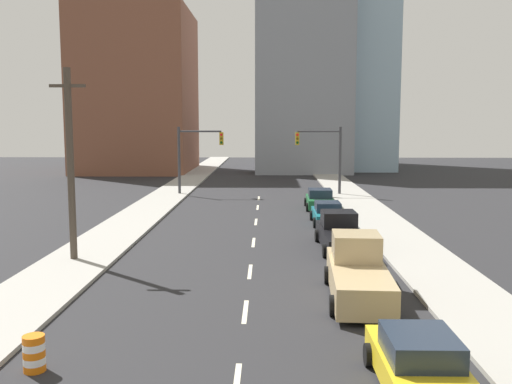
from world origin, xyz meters
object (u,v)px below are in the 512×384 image
object	(u,v)px
traffic_signal_right	(327,151)
sedan_yellow	(420,365)
utility_pole_left_mid	(70,164)
traffic_barrel	(34,353)
sedan_green	(320,200)
pickup_truck_black	(340,234)
sedan_teal	(328,214)
pickup_truck_tan	(358,273)
traffic_signal_left	(192,151)

from	to	relation	value
traffic_signal_right	sedan_yellow	size ratio (longest dim) A/B	1.35
utility_pole_left_mid	traffic_barrel	size ratio (longest dim) A/B	9.25
utility_pole_left_mid	sedan_green	xyz separation A→B (m)	(12.80, 16.52, -3.85)
traffic_barrel	sedan_green	xyz separation A→B (m)	(9.88, 28.10, 0.19)
utility_pole_left_mid	sedan_green	distance (m)	21.25
pickup_truck_black	sedan_teal	bearing A→B (deg)	88.36
sedan_yellow	pickup_truck_black	world-z (taller)	pickup_truck_black
utility_pole_left_mid	sedan_yellow	bearing A→B (deg)	-44.82
traffic_signal_right	sedan_green	world-z (taller)	traffic_signal_right
pickup_truck_tan	sedan_teal	world-z (taller)	pickup_truck_tan
traffic_signal_left	sedan_green	size ratio (longest dim) A/B	1.36
utility_pole_left_mid	traffic_barrel	bearing A→B (deg)	-75.88
traffic_signal_right	sedan_green	bearing A→B (deg)	-99.33
pickup_truck_black	traffic_signal_right	bearing A→B (deg)	85.10
traffic_signal_right	pickup_truck_black	xyz separation A→B (m)	(-1.47, -21.29, -3.13)
traffic_signal_left	traffic_barrel	world-z (taller)	traffic_signal_left
traffic_signal_left	sedan_teal	world-z (taller)	traffic_signal_left
traffic_signal_right	utility_pole_left_mid	distance (m)	28.12
traffic_signal_left	sedan_teal	size ratio (longest dim) A/B	1.38
traffic_barrel	pickup_truck_black	distance (m)	17.54
traffic_signal_left	pickup_truck_black	world-z (taller)	traffic_signal_left
utility_pole_left_mid	sedan_yellow	distance (m)	18.09
traffic_signal_right	pickup_truck_black	world-z (taller)	traffic_signal_right
traffic_signal_right	sedan_green	size ratio (longest dim) A/B	1.36
sedan_teal	sedan_green	distance (m)	6.40
traffic_signal_right	sedan_yellow	distance (m)	36.96
sedan_yellow	pickup_truck_tan	world-z (taller)	pickup_truck_tan
utility_pole_left_mid	pickup_truck_tan	size ratio (longest dim) A/B	1.40
traffic_signal_left	utility_pole_left_mid	world-z (taller)	utility_pole_left_mid
traffic_barrel	sedan_green	world-z (taller)	sedan_green
utility_pole_left_mid	traffic_barrel	xyz separation A→B (m)	(2.91, -11.57, -4.04)
traffic_signal_left	pickup_truck_black	xyz separation A→B (m)	(10.34, -21.29, -3.13)
traffic_signal_left	sedan_teal	bearing A→B (deg)	-53.71
pickup_truck_tan	traffic_signal_left	bearing A→B (deg)	111.74
traffic_signal_right	sedan_teal	bearing A→B (deg)	-95.56
utility_pole_left_mid	pickup_truck_black	xyz separation A→B (m)	(12.61, 3.04, -3.77)
pickup_truck_tan	pickup_truck_black	xyz separation A→B (m)	(0.41, 8.18, -0.16)
pickup_truck_black	traffic_barrel	bearing A→B (deg)	-124.53
traffic_signal_right	pickup_truck_black	size ratio (longest dim) A/B	1.01
pickup_truck_tan	sedan_green	bearing A→B (deg)	91.54
traffic_signal_right	pickup_truck_black	bearing A→B (deg)	-93.94
sedan_teal	pickup_truck_black	bearing A→B (deg)	-90.69
utility_pole_left_mid	sedan_green	world-z (taller)	utility_pole_left_mid
utility_pole_left_mid	pickup_truck_tan	bearing A→B (deg)	-22.82
sedan_yellow	pickup_truck_tan	xyz separation A→B (m)	(-0.33, 7.32, 0.26)
traffic_barrel	pickup_truck_black	world-z (taller)	pickup_truck_black
traffic_signal_left	utility_pole_left_mid	xyz separation A→B (m)	(-2.27, -24.33, 0.64)
traffic_signal_left	sedan_green	xyz separation A→B (m)	(10.53, -7.80, -3.21)
sedan_yellow	pickup_truck_black	xyz separation A→B (m)	(0.08, 15.50, 0.10)
pickup_truck_black	sedan_green	xyz separation A→B (m)	(0.18, 13.48, -0.08)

